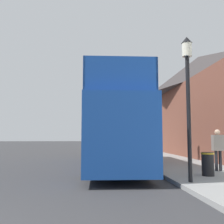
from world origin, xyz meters
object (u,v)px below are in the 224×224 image
(lamp_post_second, at_px, (145,101))
(litter_bin, at_px, (208,163))
(pedestrian_third, at_px, (218,146))
(tour_bus, at_px, (112,130))
(lamp_post_nearest, at_px, (188,80))
(parked_car_ahead_of_bus, at_px, (111,147))

(lamp_post_second, height_order, litter_bin, lamp_post_second)
(pedestrian_third, xyz_separation_m, lamp_post_second, (-2.14, 4.65, 2.52))
(tour_bus, height_order, litter_bin, tour_bus)
(lamp_post_nearest, bearing_deg, lamp_post_second, 89.57)
(tour_bus, bearing_deg, parked_car_ahead_of_bus, 87.87)
(pedestrian_third, xyz_separation_m, litter_bin, (-1.07, -1.34, -0.59))
(pedestrian_third, bearing_deg, parked_car_ahead_of_bus, 108.25)
(tour_bus, bearing_deg, lamp_post_nearest, -66.68)
(parked_car_ahead_of_bus, xyz_separation_m, litter_bin, (2.67, -12.66, -0.11))
(tour_bus, distance_m, litter_bin, 5.24)
(tour_bus, distance_m, lamp_post_second, 3.46)
(litter_bin, bearing_deg, pedestrian_third, 51.51)
(tour_bus, relative_size, lamp_post_nearest, 2.30)
(tour_bus, bearing_deg, litter_bin, -49.40)
(lamp_post_nearest, distance_m, lamp_post_second, 7.22)
(lamp_post_second, bearing_deg, lamp_post_nearest, -90.43)
(pedestrian_third, xyz_separation_m, lamp_post_nearest, (-2.20, -2.56, 2.22))
(tour_bus, xyz_separation_m, lamp_post_nearest, (2.07, -5.15, 1.49))
(tour_bus, xyz_separation_m, litter_bin, (3.21, -3.93, -1.32))
(tour_bus, relative_size, lamp_post_second, 2.08)
(parked_car_ahead_of_bus, relative_size, pedestrian_third, 2.29)
(parked_car_ahead_of_bus, height_order, lamp_post_nearest, lamp_post_nearest)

